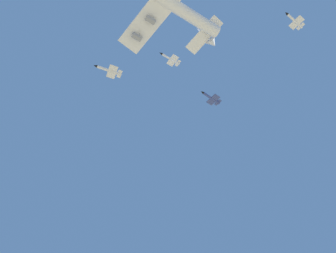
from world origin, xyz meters
TOP-DOWN VIEW (x-y plane):
  - chase_jet_lead at (-76.50, 11.95)m, footprint 13.07×12.59m
  - chase_jet_left_wing at (27.40, 10.57)m, footprint 14.66×10.04m
  - chase_jet_right_wing at (-26.32, -22.13)m, footprint 13.00×12.66m
  - chase_jet_trailing at (-3.26, -6.47)m, footprint 13.60×11.94m

SIDE VIEW (x-z plane):
  - chase_jet_left_wing at x=27.40m, z-range 143.33..147.33m
  - chase_jet_right_wing at x=-26.32m, z-range 155.00..159.00m
  - chase_jet_lead at x=-76.50m, z-range 176.33..180.33m
  - chase_jet_trailing at x=-3.26m, z-range 178.63..182.63m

